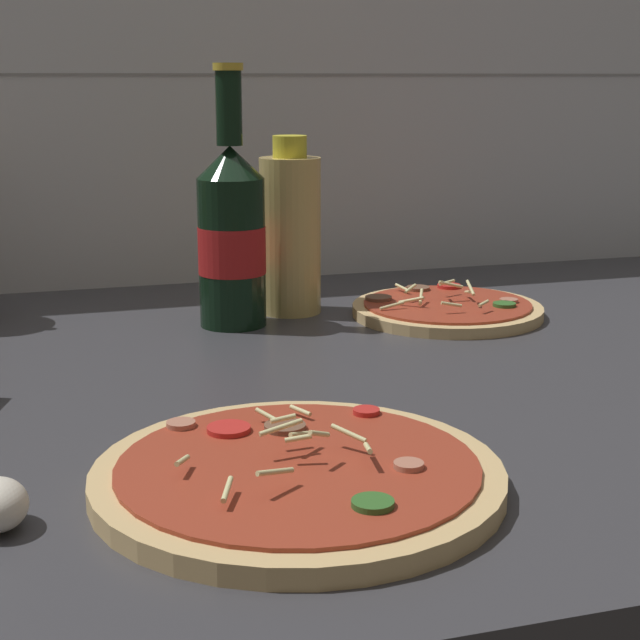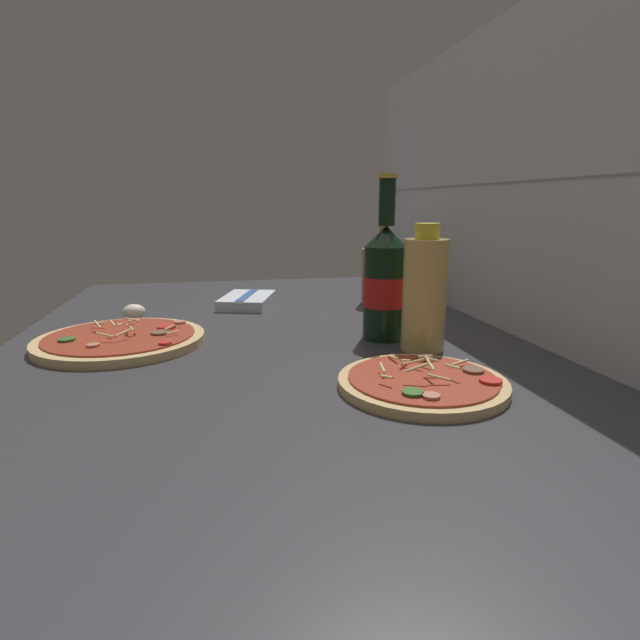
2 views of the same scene
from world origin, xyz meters
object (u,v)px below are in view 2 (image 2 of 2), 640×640
object	(u,v)px
pizza_far	(423,382)
mushroom_left	(134,312)
utensil_crock	(382,275)
oil_bottle	(424,293)
pizza_near	(121,339)
dish_towel	(247,300)
beer_bottle	(385,281)

from	to	relation	value
pizza_far	mushroom_left	world-z (taller)	pizza_far
utensil_crock	mushroom_left	bearing A→B (deg)	-84.04
mushroom_left	utensil_crock	world-z (taller)	utensil_crock
oil_bottle	utensil_crock	xyz separation A→B (cm)	(-38.49, 5.71, -2.66)
mushroom_left	pizza_near	bearing A→B (deg)	2.22
dish_towel	beer_bottle	bearing A→B (deg)	32.77
dish_towel	pizza_near	bearing A→B (deg)	-38.40
mushroom_left	oil_bottle	bearing A→B (deg)	57.18
oil_bottle	utensil_crock	world-z (taller)	utensil_crock
beer_bottle	pizza_far	bearing A→B (deg)	-6.66
pizza_near	beer_bottle	size ratio (longest dim) A/B	0.98
beer_bottle	oil_bottle	distance (cm)	8.92
pizza_far	dish_towel	xyz separation A→B (cm)	(-59.43, -19.35, 0.43)
beer_bottle	utensil_crock	world-z (taller)	beer_bottle
beer_bottle	utensil_crock	xyz separation A→B (cm)	(-30.66, 9.88, -3.55)
utensil_crock	oil_bottle	bearing A→B (deg)	-8.44
pizza_near	mushroom_left	bearing A→B (deg)	-177.78
pizza_near	oil_bottle	distance (cm)	52.16
beer_bottle	mushroom_left	xyz separation A→B (cm)	(-24.78, -46.40, -8.79)
utensil_crock	dish_towel	distance (cm)	32.85
mushroom_left	pizza_far	bearing A→B (deg)	41.22
pizza_far	utensil_crock	distance (cm)	57.30
pizza_far	oil_bottle	distance (cm)	20.41
pizza_far	mushroom_left	bearing A→B (deg)	-138.78
beer_bottle	mushroom_left	bearing A→B (deg)	-118.11
pizza_near	beer_bottle	world-z (taller)	beer_bottle
oil_bottle	utensil_crock	distance (cm)	39.00
beer_bottle	pizza_near	bearing A→B (deg)	-96.34
oil_bottle	dish_towel	size ratio (longest dim) A/B	1.08
beer_bottle	utensil_crock	distance (cm)	32.40
mushroom_left	utensil_crock	distance (cm)	56.82
oil_bottle	mushroom_left	xyz separation A→B (cm)	(-32.62, -50.56, -7.90)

